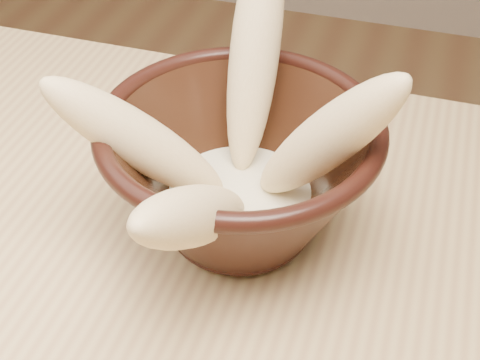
# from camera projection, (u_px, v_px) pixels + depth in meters

# --- Properties ---
(bowl) EXTENTS (0.21, 0.21, 0.11)m
(bowl) POSITION_uv_depth(u_px,v_px,m) (240.00, 170.00, 0.50)
(bowl) COLOR black
(bowl) RESTS_ON table
(milk_puddle) EXTENTS (0.12, 0.12, 0.02)m
(milk_puddle) POSITION_uv_depth(u_px,v_px,m) (240.00, 198.00, 0.52)
(milk_puddle) COLOR beige
(milk_puddle) RESTS_ON bowl
(banana_upright) EXTENTS (0.05, 0.13, 0.19)m
(banana_upright) POSITION_uv_depth(u_px,v_px,m) (255.00, 48.00, 0.51)
(banana_upright) COLOR #E3C486
(banana_upright) RESTS_ON bowl
(banana_left) EXTENTS (0.14, 0.10, 0.14)m
(banana_left) POSITION_uv_depth(u_px,v_px,m) (139.00, 141.00, 0.47)
(banana_left) COLOR #E3C486
(banana_left) RESTS_ON bowl
(banana_right) EXTENTS (0.14, 0.08, 0.16)m
(banana_right) POSITION_uv_depth(u_px,v_px,m) (326.00, 140.00, 0.45)
(banana_right) COLOR #E3C486
(banana_right) RESTS_ON bowl
(banana_front) EXTENTS (0.05, 0.17, 0.14)m
(banana_front) POSITION_uv_depth(u_px,v_px,m) (196.00, 215.00, 0.42)
(banana_front) COLOR #E3C486
(banana_front) RESTS_ON bowl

